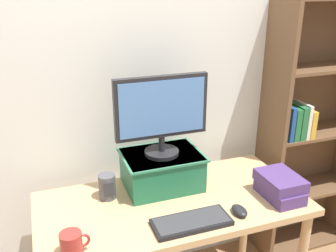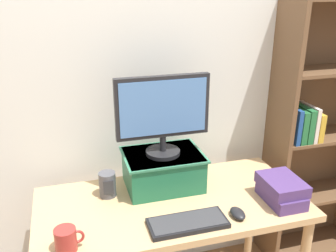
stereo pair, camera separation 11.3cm
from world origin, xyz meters
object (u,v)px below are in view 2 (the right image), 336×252
desk (172,215)px  computer_mouse (238,213)px  riser_box (163,169)px  coffee_mug (66,239)px  bookshelf_unit (319,133)px  computer_monitor (163,112)px  desk_speaker (108,184)px  book_stack (281,190)px  keyboard (188,223)px

desk → computer_mouse: (0.26, -0.22, 0.10)m
riser_box → computer_mouse: riser_box is taller
computer_mouse → coffee_mug: (-0.79, -0.02, 0.03)m
bookshelf_unit → riser_box: (-1.09, -0.15, -0.02)m
riser_box → computer_mouse: (0.26, -0.38, -0.08)m
computer_monitor → computer_mouse: 0.62m
desk_speaker → book_stack: bearing=-19.3°
riser_box → computer_monitor: bearing=-90.0°
desk → coffee_mug: bearing=-156.2°
desk → desk_speaker: size_ratio=10.27×
riser_box → desk_speaker: riser_box is taller
coffee_mug → book_stack: bearing=4.4°
desk → bookshelf_unit: bearing=16.0°
book_stack → desk_speaker: (-0.84, 0.29, 0.00)m
desk → computer_mouse: size_ratio=13.06×
bookshelf_unit → riser_box: size_ratio=4.08×
desk → computer_monitor: computer_monitor is taller
desk → computer_monitor: bearing=90.0°
bookshelf_unit → coffee_mug: bearing=-161.4°
coffee_mug → computer_monitor: bearing=36.9°
keyboard → computer_monitor: bearing=92.1°
riser_box → desk_speaker: (-0.30, -0.02, -0.04)m
desk_speaker → riser_box: bearing=4.0°
desk → coffee_mug: 0.59m
riser_box → book_stack: riser_box is taller
desk → keyboard: keyboard is taller
bookshelf_unit → computer_monitor: bearing=-172.2°
bookshelf_unit → keyboard: bearing=-154.0°
riser_box → bookshelf_unit: bearing=7.8°
computer_monitor → book_stack: computer_monitor is taller
desk → keyboard: size_ratio=3.73×
computer_monitor → desk_speaker: 0.47m
desk → computer_monitor: 0.54m
computer_mouse → coffee_mug: 0.79m
book_stack → bookshelf_unit: bearing=39.7°
computer_monitor → coffee_mug: 0.76m
keyboard → coffee_mug: 0.54m
computer_monitor → desk_speaker: computer_monitor is taller
desk → book_stack: size_ratio=5.48×
coffee_mug → computer_mouse: bearing=1.2°
bookshelf_unit → book_stack: 0.73m
riser_box → coffee_mug: size_ratio=3.39×
computer_monitor → computer_mouse: (0.26, -0.38, -0.41)m
book_stack → coffee_mug: (-1.06, -0.08, -0.01)m
desk → computer_monitor: size_ratio=2.79×
computer_monitor → coffee_mug: bearing=-143.1°
keyboard → coffee_mug: size_ratio=2.94×
keyboard → computer_mouse: size_ratio=3.50×
riser_box → desk_speaker: bearing=-176.0°
computer_monitor → keyboard: size_ratio=1.34×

